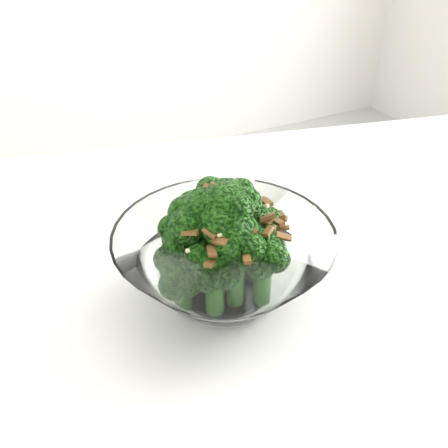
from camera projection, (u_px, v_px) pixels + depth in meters
name	position (u px, v px, depth m)	size (l,w,h in m)	color
table	(343.00, 303.00, 0.66)	(1.35, 1.05, 0.75)	white
broccoli_dish	(224.00, 255.00, 0.54)	(0.24, 0.24, 0.15)	white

